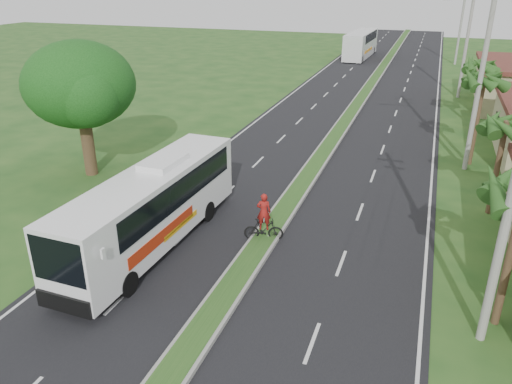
% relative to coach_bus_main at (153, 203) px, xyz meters
% --- Properties ---
extents(ground, '(180.00, 180.00, 0.00)m').
position_rel_coach_bus_main_xyz_m(ground, '(4.28, -3.89, -1.95)').
color(ground, '#204A1B').
rests_on(ground, ground).
extents(road_asphalt, '(14.00, 160.00, 0.02)m').
position_rel_coach_bus_main_xyz_m(road_asphalt, '(4.28, 16.11, -1.94)').
color(road_asphalt, black).
rests_on(road_asphalt, ground).
extents(median_strip, '(1.20, 160.00, 0.18)m').
position_rel_coach_bus_main_xyz_m(median_strip, '(4.28, 16.11, -1.85)').
color(median_strip, gray).
rests_on(median_strip, ground).
extents(lane_edge_left, '(0.12, 160.00, 0.01)m').
position_rel_coach_bus_main_xyz_m(lane_edge_left, '(-2.42, 16.11, -1.95)').
color(lane_edge_left, silver).
rests_on(lane_edge_left, ground).
extents(lane_edge_right, '(0.12, 160.00, 0.01)m').
position_rel_coach_bus_main_xyz_m(lane_edge_right, '(10.98, 16.11, -1.95)').
color(lane_edge_right, silver).
rests_on(lane_edge_right, ground).
extents(palm_verge_b, '(2.40, 2.40, 5.05)m').
position_rel_coach_bus_main_xyz_m(palm_verge_b, '(13.68, 8.11, 2.40)').
color(palm_verge_b, '#473321').
rests_on(palm_verge_b, ground).
extents(palm_verge_c, '(2.40, 2.40, 5.85)m').
position_rel_coach_bus_main_xyz_m(palm_verge_c, '(13.08, 15.11, 3.17)').
color(palm_verge_c, '#473321').
rests_on(palm_verge_c, ground).
extents(palm_verge_d, '(2.40, 2.40, 5.25)m').
position_rel_coach_bus_main_xyz_m(palm_verge_d, '(13.58, 24.11, 2.60)').
color(palm_verge_d, '#473321').
rests_on(palm_verge_d, ground).
extents(shade_tree, '(6.30, 6.00, 7.54)m').
position_rel_coach_bus_main_xyz_m(shade_tree, '(-7.83, 6.13, 3.07)').
color(shade_tree, '#473321').
rests_on(shade_tree, ground).
extents(utility_pole_b, '(3.20, 0.28, 12.00)m').
position_rel_coach_bus_main_xyz_m(utility_pole_b, '(12.75, 14.11, 4.30)').
color(utility_pole_b, gray).
rests_on(utility_pole_b, ground).
extents(utility_pole_c, '(1.60, 0.28, 11.00)m').
position_rel_coach_bus_main_xyz_m(utility_pole_c, '(12.78, 34.11, 3.72)').
color(utility_pole_c, gray).
rests_on(utility_pole_c, ground).
extents(utility_pole_d, '(1.60, 0.28, 10.50)m').
position_rel_coach_bus_main_xyz_m(utility_pole_d, '(12.78, 54.11, 3.47)').
color(utility_pole_d, gray).
rests_on(utility_pole_d, ground).
extents(coach_bus_main, '(2.67, 11.07, 3.55)m').
position_rel_coach_bus_main_xyz_m(coach_bus_main, '(0.00, 0.00, 0.00)').
color(coach_bus_main, white).
rests_on(coach_bus_main, ground).
extents(coach_bus_far, '(3.04, 11.97, 3.46)m').
position_rel_coach_bus_main_xyz_m(coach_bus_far, '(0.31, 55.97, 0.01)').
color(coach_bus_far, white).
rests_on(coach_bus_far, ground).
extents(motorcyclist, '(1.78, 0.91, 2.22)m').
position_rel_coach_bus_main_xyz_m(motorcyclist, '(4.23, 1.89, -1.16)').
color(motorcyclist, black).
rests_on(motorcyclist, ground).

